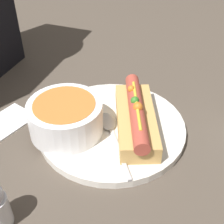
{
  "coord_description": "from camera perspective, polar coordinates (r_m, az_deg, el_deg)",
  "views": [
    {
      "loc": [
        -0.36,
        -0.13,
        0.35
      ],
      "look_at": [
        0.0,
        0.0,
        0.04
      ],
      "focal_mm": 50.0,
      "sensor_mm": 36.0,
      "label": 1
    }
  ],
  "objects": [
    {
      "name": "ground_plane",
      "position": [
        0.52,
        -0.0,
        -3.36
      ],
      "size": [
        4.0,
        4.0,
        0.0
      ],
      "primitive_type": "plane",
      "color": "#4C4238"
    },
    {
      "name": "dinner_plate",
      "position": [
        0.52,
        -0.0,
        -2.84
      ],
      "size": [
        0.24,
        0.24,
        0.01
      ],
      "color": "white",
      "rests_on": "ground_plane"
    },
    {
      "name": "hot_dog",
      "position": [
        0.5,
        4.4,
        -0.98
      ],
      "size": [
        0.17,
        0.11,
        0.06
      ],
      "rotation": [
        0.0,
        0.0,
        0.38
      ],
      "color": "tan",
      "rests_on": "dinner_plate"
    },
    {
      "name": "soup_bowl",
      "position": [
        0.49,
        -8.5,
        -0.78
      ],
      "size": [
        0.12,
        0.12,
        0.05
      ],
      "color": "white",
      "rests_on": "dinner_plate"
    },
    {
      "name": "spoon",
      "position": [
        0.5,
        -0.35,
        -2.61
      ],
      "size": [
        0.13,
        0.1,
        0.01
      ],
      "rotation": [
        0.0,
        0.0,
        0.6
      ],
      "color": "#B7B7BC",
      "rests_on": "dinner_plate"
    },
    {
      "name": "napkin",
      "position": [
        0.56,
        -19.74,
        -2.3
      ],
      "size": [
        0.12,
        0.09,
        0.01
      ],
      "rotation": [
        0.0,
        0.0,
        -0.29
      ],
      "color": "white",
      "rests_on": "ground_plane"
    }
  ]
}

